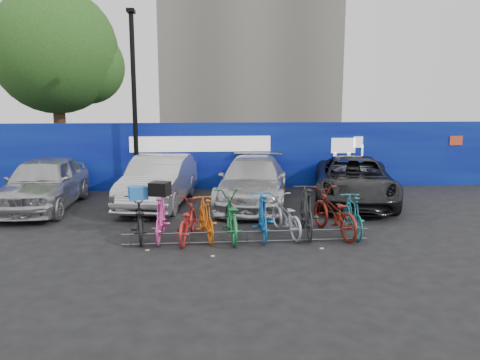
{
  "coord_description": "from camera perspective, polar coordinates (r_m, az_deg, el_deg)",
  "views": [
    {
      "loc": [
        -1.04,
        -10.75,
        3.25
      ],
      "look_at": [
        0.07,
        2.0,
        1.01
      ],
      "focal_mm": 35.0,
      "sensor_mm": 36.0,
      "label": 1
    }
  ],
  "objects": [
    {
      "name": "bike_3",
      "position": [
        10.95,
        -4.21,
        -4.65
      ],
      "size": [
        0.76,
        1.72,
        1.0
      ],
      "primitive_type": "imported",
      "rotation": [
        0.0,
        0.0,
        3.32
      ],
      "color": "orange",
      "rests_on": "ground"
    },
    {
      "name": "bike_4",
      "position": [
        10.97,
        -1.12,
        -4.38
      ],
      "size": [
        0.78,
        2.07,
        1.08
      ],
      "primitive_type": "imported",
      "rotation": [
        0.0,
        0.0,
        3.17
      ],
      "color": "#1D713B",
      "rests_on": "ground"
    },
    {
      "name": "hoarding",
      "position": [
        16.9,
        -1.37,
        2.97
      ],
      "size": [
        22.0,
        0.18,
        2.4
      ],
      "color": "#090A89",
      "rests_on": "ground"
    },
    {
      "name": "cargo_crate",
      "position": [
        11.05,
        -12.32,
        -1.52
      ],
      "size": [
        0.49,
        0.43,
        0.3
      ],
      "primitive_type": "cube",
      "rotation": [
        0.0,
        0.0,
        0.3
      ],
      "color": "blue",
      "rests_on": "bike_0"
    },
    {
      "name": "car_3",
      "position": [
        15.11,
        13.71,
        -0.03
      ],
      "size": [
        3.56,
        5.56,
        1.43
      ],
      "primitive_type": "imported",
      "rotation": [
        0.0,
        0.0,
        -0.25
      ],
      "color": "black",
      "rests_on": "ground"
    },
    {
      "name": "bike_0",
      "position": [
        11.19,
        -12.21,
        -4.66
      ],
      "size": [
        0.9,
        1.89,
        0.95
      ],
      "primitive_type": "imported",
      "rotation": [
        0.0,
        0.0,
        3.29
      ],
      "color": "black",
      "rests_on": "ground"
    },
    {
      "name": "lamppost",
      "position": [
        16.29,
        -12.77,
        9.76
      ],
      "size": [
        0.25,
        0.5,
        6.11
      ],
      "color": "black",
      "rests_on": "ground"
    },
    {
      "name": "bike_6",
      "position": [
        11.29,
        5.57,
        -4.38
      ],
      "size": [
        0.98,
        1.88,
        0.94
      ],
      "primitive_type": "imported",
      "rotation": [
        0.0,
        0.0,
        3.35
      ],
      "color": "#B0B4B8",
      "rests_on": "ground"
    },
    {
      "name": "car_2",
      "position": [
        14.49,
        1.58,
        -0.13
      ],
      "size": [
        2.95,
        5.26,
        1.44
      ],
      "primitive_type": "imported",
      "rotation": [
        0.0,
        0.0,
        -0.2
      ],
      "color": "silver",
      "rests_on": "ground"
    },
    {
      "name": "ground",
      "position": [
        11.27,
        0.54,
        -6.83
      ],
      "size": [
        100.0,
        100.0,
        0.0
      ],
      "primitive_type": "plane",
      "color": "black",
      "rests_on": "ground"
    },
    {
      "name": "car_0",
      "position": [
        15.05,
        -22.79,
        -0.31
      ],
      "size": [
        1.89,
        4.59,
        1.56
      ],
      "primitive_type": "imported",
      "rotation": [
        0.0,
        0.0,
        -0.01
      ],
      "color": "#B3B2B8",
      "rests_on": "ground"
    },
    {
      "name": "bike_1",
      "position": [
        11.03,
        -9.64,
        -4.53
      ],
      "size": [
        0.54,
        1.76,
        1.05
      ],
      "primitive_type": "imported",
      "rotation": [
        0.0,
        0.0,
        3.11
      ],
      "color": "#EC46A6",
      "rests_on": "ground"
    },
    {
      "name": "cargo_topcase",
      "position": [
        10.88,
        -9.75,
        -1.06
      ],
      "size": [
        0.52,
        0.5,
        0.31
      ],
      "primitive_type": "cube",
      "rotation": [
        0.0,
        0.0,
        -0.33
      ],
      "color": "black",
      "rests_on": "bike_1"
    },
    {
      "name": "bike_8",
      "position": [
        11.45,
        11.35,
        -3.92
      ],
      "size": [
        1.16,
        2.2,
        1.1
      ],
      "primitive_type": "imported",
      "rotation": [
        0.0,
        0.0,
        3.36
      ],
      "color": "maroon",
      "rests_on": "ground"
    },
    {
      "name": "bike_rack",
      "position": [
        10.66,
        0.86,
        -6.92
      ],
      "size": [
        5.6,
        0.03,
        0.3
      ],
      "color": "#595B60",
      "rests_on": "ground"
    },
    {
      "name": "car_1",
      "position": [
        14.55,
        -9.82,
        -0.1
      ],
      "size": [
        2.32,
        4.78,
        1.51
      ],
      "primitive_type": "imported",
      "rotation": [
        0.0,
        0.0,
        -0.16
      ],
      "color": "#B4B3B9",
      "rests_on": "ground"
    },
    {
      "name": "bike_9",
      "position": [
        11.49,
        13.56,
        -4.2
      ],
      "size": [
        0.56,
        1.69,
        1.0
      ],
      "primitive_type": "imported",
      "rotation": [
        0.0,
        0.0,
        3.09
      ],
      "color": "#1A6E7A",
      "rests_on": "ground"
    },
    {
      "name": "bike_5",
      "position": [
        11.0,
        2.77,
        -4.35
      ],
      "size": [
        0.58,
        1.81,
        1.08
      ],
      "primitive_type": "imported",
      "rotation": [
        0.0,
        0.0,
        3.1
      ],
      "color": "#145FB5",
      "rests_on": "ground"
    },
    {
      "name": "bike_2",
      "position": [
        10.92,
        -6.46,
        -4.88
      ],
      "size": [
        0.9,
        1.87,
        0.94
      ],
      "primitive_type": "imported",
      "rotation": [
        0.0,
        0.0,
        2.98
      ],
      "color": "red",
      "rests_on": "ground"
    },
    {
      "name": "bike_7",
      "position": [
        11.33,
        8.1,
        -3.73
      ],
      "size": [
        0.74,
        2.02,
        1.19
      ],
      "primitive_type": "imported",
      "rotation": [
        0.0,
        0.0,
        3.05
      ],
      "color": "#252527",
      "rests_on": "ground"
    },
    {
      "name": "tree",
      "position": [
        21.66,
        -20.96,
        14.1
      ],
      "size": [
        5.4,
        5.2,
        7.8
      ],
      "color": "#382314",
      "rests_on": "ground"
    }
  ]
}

